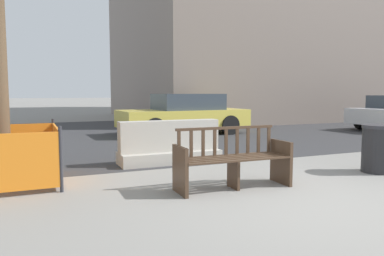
{
  "coord_description": "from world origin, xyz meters",
  "views": [
    {
      "loc": [
        -3.27,
        -3.67,
        1.38
      ],
      "look_at": [
        -0.59,
        2.47,
        0.75
      ],
      "focal_mm": 35.0,
      "sensor_mm": 36.0,
      "label": 1
    }
  ],
  "objects_px": {
    "street_bench": "(233,161)",
    "trash_bin": "(378,149)",
    "car_taxi_near": "(185,114)",
    "jersey_barrier_centre": "(170,146)",
    "construction_fence": "(1,155)"
  },
  "relations": [
    {
      "from": "street_bench",
      "to": "car_taxi_near",
      "type": "bearing_deg",
      "value": 73.17
    },
    {
      "from": "construction_fence",
      "to": "car_taxi_near",
      "type": "xyz_separation_m",
      "value": [
        5.16,
        5.32,
        0.21
      ]
    },
    {
      "from": "construction_fence",
      "to": "car_taxi_near",
      "type": "height_order",
      "value": "car_taxi_near"
    },
    {
      "from": "jersey_barrier_centre",
      "to": "car_taxi_near",
      "type": "bearing_deg",
      "value": 64.3
    },
    {
      "from": "car_taxi_near",
      "to": "street_bench",
      "type": "bearing_deg",
      "value": -106.83
    },
    {
      "from": "trash_bin",
      "to": "jersey_barrier_centre",
      "type": "bearing_deg",
      "value": 142.96
    },
    {
      "from": "construction_fence",
      "to": "trash_bin",
      "type": "xyz_separation_m",
      "value": [
        5.94,
        -1.61,
        -0.05
      ]
    },
    {
      "from": "jersey_barrier_centre",
      "to": "construction_fence",
      "type": "relative_size",
      "value": 1.24
    },
    {
      "from": "jersey_barrier_centre",
      "to": "construction_fence",
      "type": "distance_m",
      "value": 3.0
    },
    {
      "from": "car_taxi_near",
      "to": "jersey_barrier_centre",
      "type": "bearing_deg",
      "value": -115.7
    },
    {
      "from": "trash_bin",
      "to": "construction_fence",
      "type": "bearing_deg",
      "value": 164.88
    },
    {
      "from": "car_taxi_near",
      "to": "trash_bin",
      "type": "distance_m",
      "value": 6.98
    },
    {
      "from": "street_bench",
      "to": "car_taxi_near",
      "type": "distance_m",
      "value": 7.17
    },
    {
      "from": "street_bench",
      "to": "jersey_barrier_centre",
      "type": "xyz_separation_m",
      "value": [
        -0.16,
        2.21,
        -0.06
      ]
    },
    {
      "from": "street_bench",
      "to": "trash_bin",
      "type": "relative_size",
      "value": 2.05
    }
  ]
}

